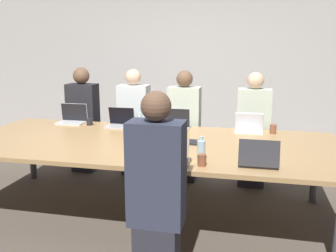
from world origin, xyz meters
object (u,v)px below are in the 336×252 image
Objects in this scene: person_far_midleft at (134,124)px; stapler at (153,141)px; laptop_near_midright at (168,156)px; cup_far_left at (90,122)px; laptop_far_center at (175,123)px; laptop_far_left at (73,117)px; person_far_center at (184,128)px; cup_near_midright at (202,160)px; laptop_near_right at (259,159)px; laptop_far_midleft at (121,121)px; person_far_right at (253,132)px; bottle_far_midleft at (140,120)px; laptop_far_right at (249,126)px; bottle_near_midright at (201,150)px; person_far_left at (83,121)px; cup_far_right at (273,129)px; person_near_midright at (157,192)px.

person_far_midleft reaches higher than stapler.
laptop_near_midright is 4.51× the size of cup_far_left.
laptop_far_center is 1.29m from laptop_near_midright.
laptop_near_midright is (0.86, -1.77, 0.14)m from person_far_midleft.
laptop_far_center is 1.34m from laptop_far_left.
person_far_center is 1.00× the size of person_far_midleft.
cup_near_midright is at bearing -36.45° from laptop_far_left.
laptop_near_right is at bearing -60.50° from stapler.
laptop_far_midleft is 0.89× the size of laptop_near_midright.
cup_far_left is at bearing 111.61° from stapler.
laptop_near_midright is at bearing -179.57° from cup_near_midright.
bottle_far_midleft is at bearing -158.58° from person_far_right.
bottle_far_midleft is 1.25m from laptop_far_right.
laptop_far_right is 3.24× the size of cup_near_midright.
cup_far_left is (-1.92, -0.06, -0.02)m from laptop_far_right.
person_far_left reaches higher than bottle_near_midright.
cup_far_left is (0.32, -0.49, 0.11)m from person_far_left.
laptop_far_center reaches higher than cup_near_midright.
laptop_far_midleft is 0.23× the size of person_far_right.
bottle_far_midleft reaches higher than bottle_near_midright.
person_far_right is at bearing 74.09° from bottle_near_midright.
laptop_near_midright is 0.66m from stapler.
laptop_far_right is 1.37m from cup_near_midright.
cup_near_midright is 0.46× the size of bottle_near_midright.
person_far_midleft reaches higher than cup_near_midright.
bottle_far_midleft is 0.68m from cup_far_left.
bottle_near_midright is at bearing -67.99° from laptop_far_center.
laptop_near_right is 0.99× the size of laptop_far_center.
cup_far_right is at bearing -5.18° from laptop_far_right.
bottle_far_midleft is at bearing -165.78° from laptop_far_center.
cup_near_midright is (0.48, -1.27, -0.02)m from laptop_far_center.
bottle_far_midleft is (-0.43, -0.51, 0.18)m from person_far_center.
person_far_right is 1.73m from cup_near_midright.
laptop_near_right is at bearing -51.87° from laptop_far_center.
laptop_far_right is at bearing 1.99° from laptop_far_midleft.
person_far_left is 0.59m from cup_far_left.
cup_far_right is 1.26× the size of cup_far_left.
person_far_center is 4.53× the size of laptop_far_right.
laptop_near_midright is at bearing -112.58° from person_far_right.
person_far_center is 0.90m from laptop_far_right.
person_far_midleft reaches higher than laptop_far_right.
laptop_far_midleft is at bearing -55.59° from laptop_near_midright.
bottle_near_midright reaches higher than stapler.
laptop_near_midright is 0.25× the size of person_near_midright.
person_far_right reaches higher than bottle_near_midright.
laptop_near_midright is 0.25× the size of person_far_left.
laptop_far_center is 1.03× the size of laptop_far_right.
laptop_far_left is (-0.67, 0.08, 0.00)m from laptop_far_midleft.
laptop_far_left is (-0.68, -0.42, 0.15)m from person_far_midleft.
person_near_midright is at bearing -69.22° from bottle_far_midleft.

